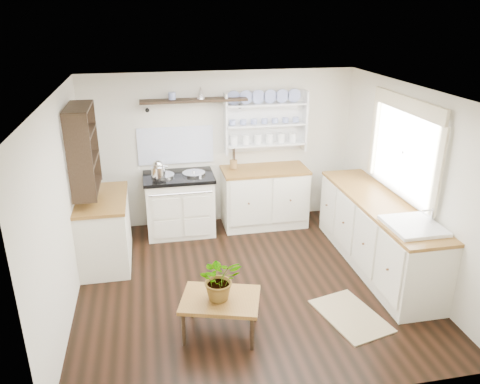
# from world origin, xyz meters

# --- Properties ---
(floor) EXTENTS (4.00, 3.80, 0.01)m
(floor) POSITION_xyz_m (0.00, 0.00, 0.00)
(floor) COLOR black
(floor) RESTS_ON ground
(wall_back) EXTENTS (4.00, 0.02, 2.30)m
(wall_back) POSITION_xyz_m (0.00, 1.90, 1.15)
(wall_back) COLOR beige
(wall_back) RESTS_ON ground
(wall_right) EXTENTS (0.02, 3.80, 2.30)m
(wall_right) POSITION_xyz_m (2.00, 0.00, 1.15)
(wall_right) COLOR beige
(wall_right) RESTS_ON ground
(wall_left) EXTENTS (0.02, 3.80, 2.30)m
(wall_left) POSITION_xyz_m (-2.00, 0.00, 1.15)
(wall_left) COLOR beige
(wall_left) RESTS_ON ground
(ceiling) EXTENTS (4.00, 3.80, 0.01)m
(ceiling) POSITION_xyz_m (0.00, 0.00, 2.30)
(ceiling) COLOR white
(ceiling) RESTS_ON wall_back
(window) EXTENTS (0.08, 1.55, 1.22)m
(window) POSITION_xyz_m (1.95, 0.15, 1.56)
(window) COLOR white
(window) RESTS_ON wall_right
(aga_cooker) EXTENTS (1.00, 0.70, 0.92)m
(aga_cooker) POSITION_xyz_m (-0.68, 1.57, 0.46)
(aga_cooker) COLOR white
(aga_cooker) RESTS_ON floor
(back_cabinets) EXTENTS (1.27, 0.63, 0.90)m
(back_cabinets) POSITION_xyz_m (0.60, 1.60, 0.46)
(back_cabinets) COLOR silver
(back_cabinets) RESTS_ON floor
(right_cabinets) EXTENTS (0.62, 2.43, 0.90)m
(right_cabinets) POSITION_xyz_m (1.70, 0.10, 0.46)
(right_cabinets) COLOR silver
(right_cabinets) RESTS_ON floor
(belfast_sink) EXTENTS (0.55, 0.60, 0.45)m
(belfast_sink) POSITION_xyz_m (1.70, -0.65, 0.80)
(belfast_sink) COLOR white
(belfast_sink) RESTS_ON right_cabinets
(left_cabinets) EXTENTS (0.62, 1.13, 0.90)m
(left_cabinets) POSITION_xyz_m (-1.70, 0.90, 0.46)
(left_cabinets) COLOR silver
(left_cabinets) RESTS_ON floor
(plate_rack) EXTENTS (1.20, 0.22, 0.90)m
(plate_rack) POSITION_xyz_m (0.65, 1.86, 1.56)
(plate_rack) COLOR white
(plate_rack) RESTS_ON wall_back
(high_shelf) EXTENTS (1.50, 0.29, 0.16)m
(high_shelf) POSITION_xyz_m (-0.40, 1.78, 1.91)
(high_shelf) COLOR black
(high_shelf) RESTS_ON wall_back
(left_shelving) EXTENTS (0.28, 0.80, 1.05)m
(left_shelving) POSITION_xyz_m (-1.84, 0.90, 1.55)
(left_shelving) COLOR black
(left_shelving) RESTS_ON wall_left
(kettle) EXTENTS (0.19, 0.19, 0.24)m
(kettle) POSITION_xyz_m (-0.96, 1.45, 1.05)
(kettle) COLOR silver
(kettle) RESTS_ON aga_cooker
(utensil_crock) EXTENTS (0.11, 0.11, 0.13)m
(utensil_crock) POSITION_xyz_m (0.14, 1.68, 0.97)
(utensil_crock) COLOR olive
(utensil_crock) RESTS_ON back_cabinets
(center_table) EXTENTS (0.90, 0.75, 0.42)m
(center_table) POSITION_xyz_m (-0.47, -0.86, 0.37)
(center_table) COLOR brown
(center_table) RESTS_ON floor
(potted_plant) EXTENTS (0.43, 0.37, 0.46)m
(potted_plant) POSITION_xyz_m (-0.47, -0.86, 0.65)
(potted_plant) COLOR #3F7233
(potted_plant) RESTS_ON center_table
(floor_rug) EXTENTS (0.74, 0.96, 0.02)m
(floor_rug) POSITION_xyz_m (0.96, -0.87, 0.01)
(floor_rug) COLOR #81694B
(floor_rug) RESTS_ON floor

